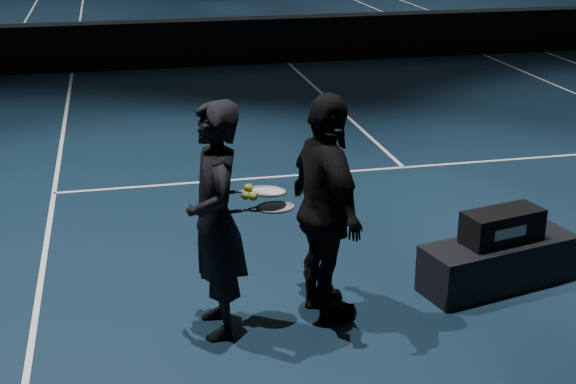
# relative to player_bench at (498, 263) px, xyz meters

# --- Properties ---
(floor) EXTENTS (36.00, 36.00, 0.00)m
(floor) POSITION_rel_player_bench_xyz_m (0.30, 9.51, -0.20)
(floor) COLOR black
(floor) RESTS_ON ground
(court_lines) EXTENTS (10.98, 23.78, 0.01)m
(court_lines) POSITION_rel_player_bench_xyz_m (0.30, 9.51, -0.20)
(court_lines) COLOR white
(court_lines) RESTS_ON floor
(net_mesh) EXTENTS (12.80, 0.02, 0.86)m
(net_mesh) POSITION_rel_player_bench_xyz_m (0.30, 9.51, 0.25)
(net_mesh) COLOR black
(net_mesh) RESTS_ON floor
(net_tape) EXTENTS (12.80, 0.03, 0.07)m
(net_tape) POSITION_rel_player_bench_xyz_m (0.30, 9.51, 0.71)
(net_tape) COLOR white
(net_tape) RESTS_ON net_mesh
(player_bench) EXTENTS (1.43, 0.75, 0.41)m
(player_bench) POSITION_rel_player_bench_xyz_m (0.00, 0.00, 0.00)
(player_bench) COLOR black
(player_bench) RESTS_ON floor
(racket_bag) EXTENTS (0.73, 0.44, 0.27)m
(racket_bag) POSITION_rel_player_bench_xyz_m (0.00, 0.00, 0.34)
(racket_bag) COLOR black
(racket_bag) RESTS_ON player_bench
(bag_signature) EXTENTS (0.31, 0.07, 0.09)m
(bag_signature) POSITION_rel_player_bench_xyz_m (0.00, -0.15, 0.34)
(bag_signature) COLOR white
(bag_signature) RESTS_ON racket_bag
(player_a) EXTENTS (0.46, 0.68, 1.79)m
(player_a) POSITION_rel_player_bench_xyz_m (-2.41, -0.21, 0.69)
(player_a) COLOR black
(player_a) RESTS_ON floor
(player_b) EXTENTS (0.61, 1.11, 1.79)m
(player_b) POSITION_rel_player_bench_xyz_m (-1.56, -0.17, 0.69)
(player_b) COLOR black
(player_b) RESTS_ON floor
(racket_lower) EXTENTS (0.69, 0.26, 0.03)m
(racket_lower) POSITION_rel_player_bench_xyz_m (-1.96, -0.19, 0.75)
(racket_lower) COLOR black
(racket_lower) RESTS_ON player_a
(racket_upper) EXTENTS (0.70, 0.30, 0.10)m
(racket_upper) POSITION_rel_player_bench_xyz_m (-2.01, -0.15, 0.87)
(racket_upper) COLOR black
(racket_upper) RESTS_ON player_b
(tennis_balls) EXTENTS (0.12, 0.10, 0.12)m
(tennis_balls) POSITION_rel_player_bench_xyz_m (-2.16, -0.19, 0.88)
(tennis_balls) COLOR #BEDE2F
(tennis_balls) RESTS_ON racket_upper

